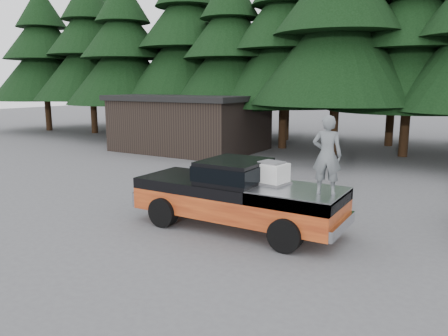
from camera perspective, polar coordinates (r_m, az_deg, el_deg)
The scene contains 7 objects.
ground at distance 12.08m, azimuth -2.12°, elevation -8.25°, with size 120.00×120.00×0.00m, color #525255.
pickup_truck at distance 12.16m, azimuth 1.76°, elevation -4.83°, with size 6.00×2.04×1.33m, color #D3591F, non-canonical shape.
truck_cab at distance 11.98m, azimuth 1.37°, elevation -0.34°, with size 1.66×1.90×0.59m, color black.
air_compressor at distance 11.73m, azimuth 6.21°, elevation -0.77°, with size 0.79×0.65×0.54m, color silver.
man_on_bed at distance 10.75m, azimuth 13.30°, elevation 1.67°, with size 0.70×0.46×1.93m, color slate.
utility_building at distance 26.49m, azimuth -4.40°, elevation 5.96°, with size 8.40×6.40×3.30m.
treeline at distance 27.63m, azimuth 19.43°, elevation 18.19°, with size 60.15×16.05×17.50m.
Camera 1 is at (6.22, -9.56, 3.98)m, focal length 35.00 mm.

